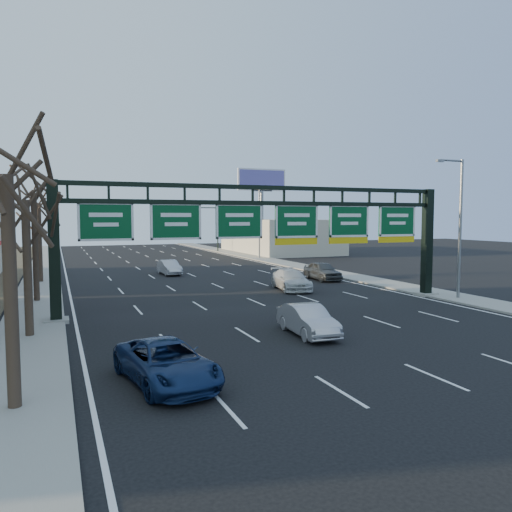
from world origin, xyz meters
name	(u,v)px	position (x,y,z in m)	size (l,w,h in m)	color
ground	(340,337)	(0.00, 0.00, 0.00)	(160.00, 160.00, 0.00)	black
sidewalk_left	(39,291)	(-12.80, 20.00, 0.06)	(3.00, 120.00, 0.12)	gray
sidewalk_right	(345,275)	(12.80, 20.00, 0.06)	(3.00, 120.00, 0.12)	gray
lane_markings	(210,283)	(0.00, 20.00, 0.01)	(21.60, 120.00, 0.01)	white
sign_gantry	(271,229)	(0.16, 8.00, 4.63)	(24.60, 1.20, 7.20)	black
building_right_distant	(279,236)	(20.00, 50.00, 2.50)	(12.00, 20.00, 5.00)	beige
tree_near	(5,135)	(-12.80, -4.00, 7.48)	(3.60, 3.60, 8.86)	#33251C
tree_gantry	(24,176)	(-12.80, 5.00, 7.11)	(3.60, 3.60, 8.48)	#33251C
tree_mid	(33,176)	(-12.80, 15.00, 7.85)	(3.60, 3.60, 9.24)	#33251C
tree_far	(38,190)	(-12.80, 25.00, 7.48)	(3.60, 3.60, 8.86)	#33251C
streetlight_near	(459,221)	(12.47, 6.00, 5.08)	(2.15, 0.22, 9.00)	slate
streetlight_far	(258,219)	(12.47, 40.00, 5.08)	(2.15, 0.22, 9.00)	slate
billboard_right	(262,190)	(15.00, 44.98, 9.06)	(7.00, 0.50, 12.00)	slate
traffic_signal_mast	(179,216)	(5.69, 55.00, 5.50)	(10.16, 0.54, 7.00)	black
car_blue_suv	(167,363)	(-8.45, -3.33, 0.69)	(2.28, 4.94, 1.37)	#12254F
car_silver_sedan	(308,320)	(-1.14, 0.88, 0.68)	(1.45, 4.15, 1.37)	#B1B1B6
car_white_wagon	(291,280)	(4.40, 13.95, 0.74)	(2.06, 5.08, 1.47)	silver
car_grey_far	(322,271)	(9.45, 18.20, 0.78)	(1.84, 4.58, 1.56)	#404446
car_silver_distant	(169,267)	(-1.85, 26.96, 0.67)	(1.43, 4.09, 1.35)	#B4B4B9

